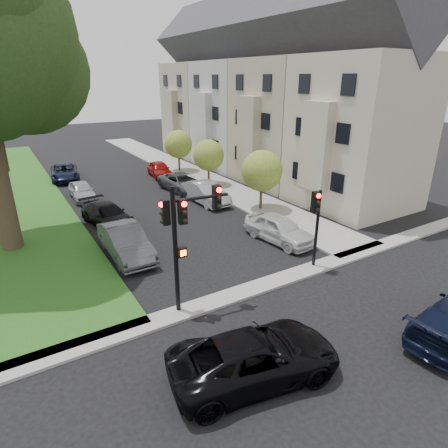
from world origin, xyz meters
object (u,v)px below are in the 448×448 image
car_parked_1 (206,193)px  car_parked_7 (82,191)px  small_tree_c (178,144)px  small_tree_b (208,155)px  car_parked_8 (65,172)px  traffic_signal_main (184,226)px  car_cross_near (255,357)px  car_parked_6 (107,214)px  car_parked_0 (279,229)px  small_tree_a (262,171)px  car_parked_3 (160,169)px  traffic_signal_secondary (316,215)px  car_parked_5 (126,242)px  car_parked_2 (183,183)px

car_parked_1 → car_parked_7: bearing=140.5°
small_tree_c → small_tree_b: bearing=-90.0°
small_tree_c → car_parked_8: (-10.07, 2.45, -1.96)m
small_tree_b → traffic_signal_main: (-9.60, -15.41, 0.97)m
small_tree_c → car_cross_near: (-9.44, -25.62, -1.90)m
traffic_signal_main → car_parked_6: 11.14m
car_parked_0 → car_parked_6: (-7.52, 7.50, -0.07)m
small_tree_b → traffic_signal_main: traffic_signal_main is taller
small_tree_a → car_parked_3: bearing=101.0°
small_tree_b → car_parked_0: size_ratio=0.87×
small_tree_c → car_cross_near: bearing=-110.2°
small_tree_a → car_parked_6: small_tree_a is taller
car_parked_6 → car_parked_0: bearing=-55.7°
small_tree_a → small_tree_b: small_tree_a is taller
car_parked_7 → car_parked_8: (-0.08, 6.69, 0.02)m
traffic_signal_main → car_cross_near: size_ratio=0.97×
car_cross_near → car_parked_3: (7.04, 24.70, -0.04)m
traffic_signal_secondary → car_parked_1: size_ratio=0.84×
small_tree_a → car_parked_5: (-10.19, -2.22, -1.95)m
small_tree_b → car_parked_1: 5.04m
small_tree_c → traffic_signal_secondary: (-2.96, -21.32, 0.07)m
traffic_signal_main → car_parked_7: (-0.39, 17.04, -2.88)m
small_tree_c → car_parked_6: small_tree_c is taller
car_parked_6 → traffic_signal_secondary: bearing=-68.4°
traffic_signal_main → car_parked_2: 16.85m
car_parked_1 → traffic_signal_main: bearing=-124.6°
car_parked_3 → car_parked_5: bearing=-111.4°
car_parked_5 → small_tree_b: bearing=42.9°
car_parked_5 → small_tree_c: bearing=56.3°
small_tree_a → car_parked_8: small_tree_a is taller
car_parked_1 → car_parked_5: (-7.72, -5.57, 0.04)m
small_tree_c → traffic_signal_secondary: small_tree_c is taller
car_parked_2 → car_parked_3: size_ratio=1.23×
car_parked_8 → car_parked_2: bearing=-41.9°
car_parked_2 → car_parked_7: (-7.39, 1.98, -0.04)m
traffic_signal_secondary → car_parked_7: bearing=112.4°
car_parked_0 → car_parked_7: bearing=112.2°
car_parked_1 → car_parked_6: (-7.34, -0.65, -0.08)m
small_tree_a → car_parked_7: 13.60m
small_tree_c → traffic_signal_main: 23.36m
car_parked_0 → car_parked_8: (-7.78, 20.47, -0.07)m
car_parked_2 → car_parked_7: 7.65m
small_tree_b → car_parked_0: 12.49m
car_parked_1 → car_parked_8: bearing=119.0°
car_parked_0 → car_parked_6: bearing=128.1°
traffic_signal_secondary → car_parked_5: bearing=140.9°
car_cross_near → car_parked_8: bearing=11.9°
small_tree_a → car_cross_near: 15.72m
car_parked_3 → car_parked_7: 8.29m
car_parked_3 → car_parked_8: 8.38m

